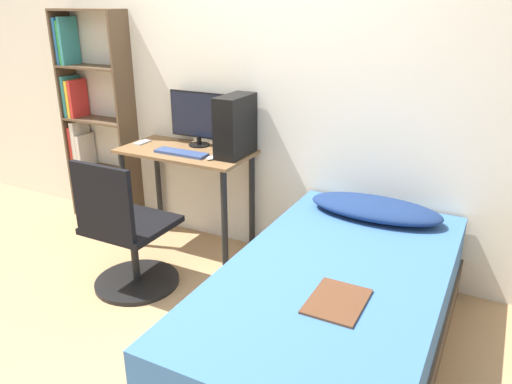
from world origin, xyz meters
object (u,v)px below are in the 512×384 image
Objects in this scene: bookshelf at (89,122)px; monitor at (198,117)px; keyboard at (181,153)px; bed at (333,315)px; office_chair at (127,241)px; pc_tower at (235,126)px.

bookshelf is 3.64× the size of monitor.
bookshelf is 1.14m from keyboard.
keyboard is at bearing 155.07° from bed.
bookshelf is 4.35× the size of keyboard.
bed is 4.16× the size of monitor.
office_chair is 1.06m from monitor.
bed is at bearing -24.93° from keyboard.
bed is at bearing -2.14° from office_chair.
monitor reaches higher than bed.
bed is 1.81m from monitor.
office_chair is 0.74m from keyboard.
monitor reaches higher than office_chair.
office_chair reaches higher than keyboard.
office_chair is at bearing -117.71° from pc_tower.
pc_tower is at bearing -3.24° from bookshelf.
office_chair is at bearing -37.72° from bookshelf.
bookshelf is at bearing 160.48° from bed.
pc_tower is (0.39, 0.75, 0.64)m from office_chair.
bookshelf is 4.12× the size of pc_tower.
keyboard is at bearing -12.25° from bookshelf.
pc_tower reaches higher than bed.
monitor is 1.13× the size of pc_tower.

